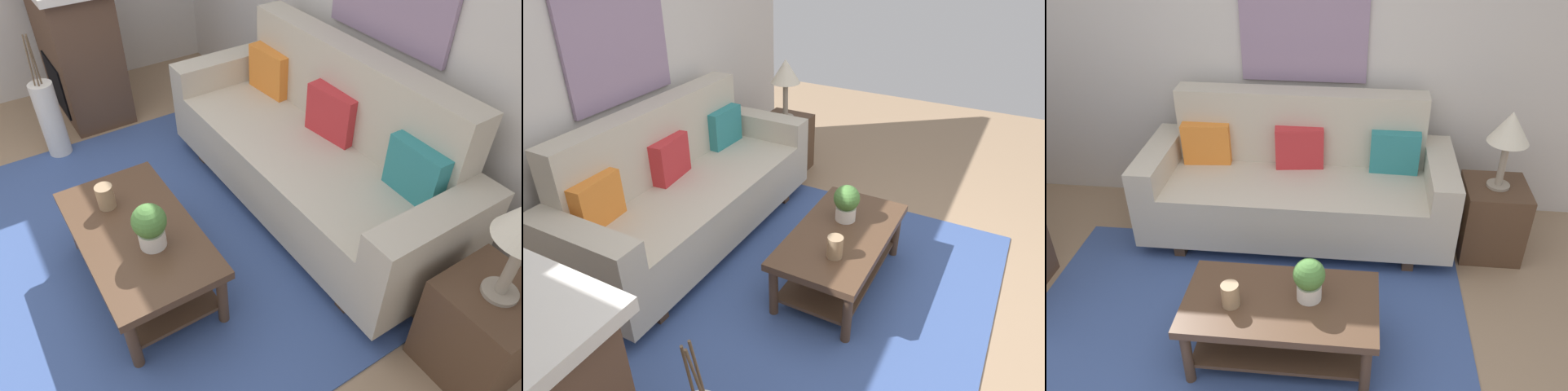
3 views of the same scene
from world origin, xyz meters
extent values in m
cube|color=silver|center=(0.00, 2.25, 1.35)|extent=(4.93, 0.10, 2.70)
cube|color=#3D5693|center=(0.00, 0.50, 0.01)|extent=(2.82, 2.16, 0.01)
cube|color=beige|center=(0.22, 1.65, 0.32)|extent=(1.88, 0.84, 0.40)
cube|color=beige|center=(0.22, 1.97, 0.80)|extent=(1.88, 0.20, 0.56)
cube|color=beige|center=(-0.82, 1.65, 0.42)|extent=(0.20, 0.84, 0.60)
cube|color=beige|center=(1.26, 1.65, 0.42)|extent=(0.20, 0.84, 0.60)
cube|color=#513826|center=(-0.62, 1.65, 0.06)|extent=(0.08, 0.74, 0.12)
cube|color=#513826|center=(1.06, 1.65, 0.06)|extent=(0.08, 0.74, 0.12)
cube|color=orange|center=(-0.50, 1.84, 0.68)|extent=(0.37, 0.15, 0.32)
cube|color=red|center=(0.22, 1.84, 0.68)|extent=(0.37, 0.16, 0.32)
cube|color=teal|center=(0.93, 1.84, 0.68)|extent=(0.36, 0.13, 0.32)
cube|color=#513826|center=(0.27, 0.45, 0.41)|extent=(1.10, 0.60, 0.05)
cube|color=#513826|center=(0.27, 0.45, 0.12)|extent=(0.98, 0.50, 0.02)
cylinder|color=#513826|center=(-0.22, 0.20, 0.19)|extent=(0.06, 0.06, 0.38)
cylinder|color=#513826|center=(0.76, 0.20, 0.19)|extent=(0.06, 0.06, 0.38)
cylinder|color=#513826|center=(-0.22, 0.70, 0.19)|extent=(0.06, 0.06, 0.38)
cylinder|color=#513826|center=(0.76, 0.70, 0.19)|extent=(0.06, 0.06, 0.38)
cylinder|color=tan|center=(0.00, 0.39, 0.50)|extent=(0.10, 0.10, 0.14)
cylinder|color=white|center=(0.42, 0.49, 0.48)|extent=(0.14, 0.14, 0.10)
sphere|color=#4A7F3A|center=(0.42, 0.49, 0.60)|extent=(0.18, 0.18, 0.18)
cube|color=#513826|center=(1.66, 1.61, 0.28)|extent=(0.44, 0.44, 0.56)
cylinder|color=gray|center=(1.66, 1.61, 0.57)|extent=(0.16, 0.16, 0.02)
cylinder|color=gray|center=(1.66, 1.61, 0.74)|extent=(0.05, 0.05, 0.35)
cone|color=beige|center=(1.66, 1.61, 1.02)|extent=(0.28, 0.28, 0.22)
cube|color=gray|center=(0.22, 2.18, 1.55)|extent=(0.95, 0.03, 0.94)
camera|label=1|loc=(2.21, 0.00, 2.27)|focal=33.34mm
camera|label=2|loc=(-2.21, -0.45, 2.24)|focal=32.63mm
camera|label=3|loc=(0.64, -1.75, 2.54)|focal=37.05mm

